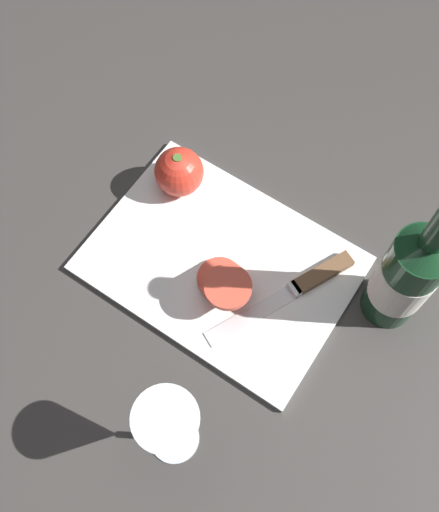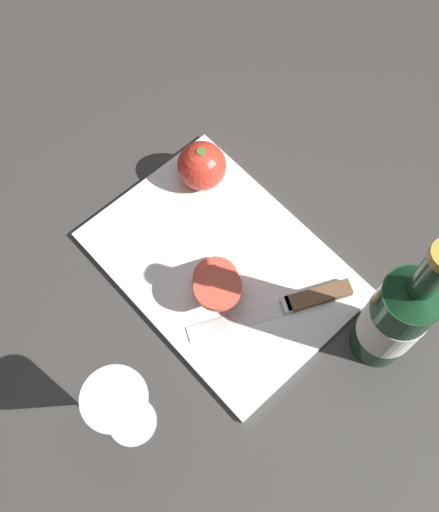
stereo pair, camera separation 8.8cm
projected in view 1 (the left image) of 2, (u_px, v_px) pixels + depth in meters
The scene contains 7 objects.
ground_plane at pixel (170, 234), 0.94m from camera, with size 3.00×3.00×0.00m, color #383533.
cutting_board at pixel (220, 266), 0.91m from camera, with size 0.39×0.28×0.01m.
wine_bottle at pixel (407, 276), 0.79m from camera, with size 0.08×0.08×0.31m.
wine_glass at pixel (169, 426), 0.71m from camera, with size 0.08×0.08×0.16m.
whole_tomato at pixel (179, 172), 0.93m from camera, with size 0.08×0.08×0.08m.
knife at pixel (309, 282), 0.89m from camera, with size 0.13×0.24×0.01m.
tomato_slice_stack_near at pixel (224, 283), 0.86m from camera, with size 0.10×0.09×0.06m.
Camera 1 is at (0.30, -0.31, 0.84)m, focal length 42.00 mm.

